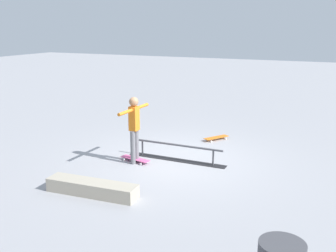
# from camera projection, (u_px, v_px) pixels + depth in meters

# --- Properties ---
(ground_plane) EXTENTS (60.00, 60.00, 0.00)m
(ground_plane) POSITION_uv_depth(u_px,v_px,m) (175.00, 160.00, 9.88)
(ground_plane) COLOR #9E9EA3
(grind_rail) EXTENTS (2.56, 0.24, 0.42)m
(grind_rail) POSITION_uv_depth(u_px,v_px,m) (176.00, 153.00, 9.84)
(grind_rail) COLOR black
(grind_rail) RESTS_ON ground_plane
(skate_ledge) EXTENTS (1.92, 0.54, 0.28)m
(skate_ledge) POSITION_uv_depth(u_px,v_px,m) (92.00, 188.00, 7.86)
(skate_ledge) COLOR #B2A893
(skate_ledge) RESTS_ON ground_plane
(skater_main) EXTENTS (0.22, 1.32, 1.64)m
(skater_main) POSITION_uv_depth(u_px,v_px,m) (134.00, 125.00, 9.47)
(skater_main) COLOR slate
(skater_main) RESTS_ON ground_plane
(skateboard_main) EXTENTS (0.82, 0.37, 0.09)m
(skateboard_main) POSITION_uv_depth(u_px,v_px,m) (135.00, 159.00, 9.76)
(skateboard_main) COLOR #E05993
(skateboard_main) RESTS_ON ground_plane
(loose_skateboard_orange) EXTENTS (0.60, 0.78, 0.09)m
(loose_skateboard_orange) POSITION_uv_depth(u_px,v_px,m) (216.00, 138.00, 11.60)
(loose_skateboard_orange) COLOR orange
(loose_skateboard_orange) RESTS_ON ground_plane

